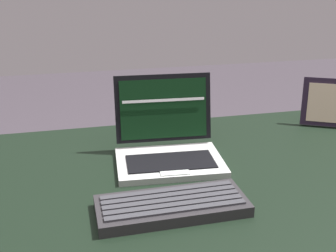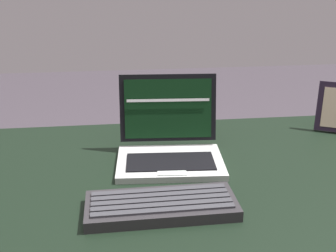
{
  "view_description": "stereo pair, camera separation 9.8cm",
  "coord_description": "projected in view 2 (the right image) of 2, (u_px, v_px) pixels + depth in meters",
  "views": [
    {
      "loc": [
        -0.26,
        -0.83,
        1.17
      ],
      "look_at": [
        -0.06,
        0.06,
        0.82
      ],
      "focal_mm": 45.77,
      "sensor_mm": 36.0,
      "label": 1
    },
    {
      "loc": [
        -0.17,
        -0.85,
        1.17
      ],
      "look_at": [
        -0.06,
        0.06,
        0.82
      ],
      "focal_mm": 45.77,
      "sensor_mm": 36.0,
      "label": 2
    }
  ],
  "objects": [
    {
      "name": "desk",
      "position": [
        196.0,
        205.0,
        0.99
      ],
      "size": [
        1.72,
        0.73,
        0.71
      ],
      "color": "black",
      "rests_on": "ground"
    },
    {
      "name": "external_keyboard",
      "position": [
        161.0,
        205.0,
        0.83
      ],
      "size": [
        0.3,
        0.12,
        0.03
      ],
      "color": "#2A282B",
      "rests_on": "desk"
    },
    {
      "name": "laptop_front",
      "position": [
        169.0,
        145.0,
        1.04
      ],
      "size": [
        0.26,
        0.22,
        0.2
      ],
      "color": "silver",
      "rests_on": "desk"
    }
  ]
}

